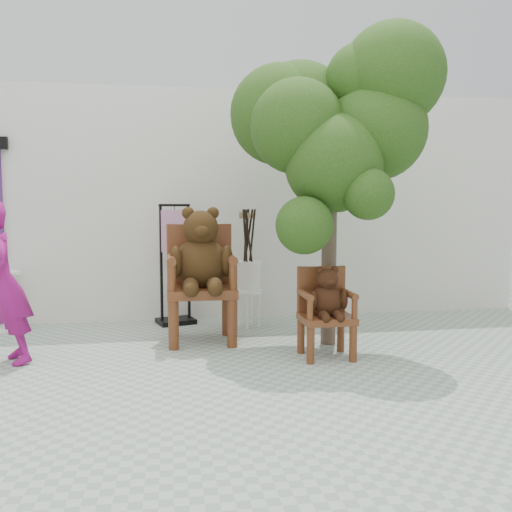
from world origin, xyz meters
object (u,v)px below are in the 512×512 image
(display_stand, at_px, (175,278))
(tree, at_px, (331,120))
(chair_big, at_px, (201,265))
(chair_small, at_px, (326,303))
(person, at_px, (3,284))
(stool_bucket, at_px, (249,275))

(display_stand, height_order, tree, tree)
(chair_big, height_order, chair_small, chair_big)
(person, bearing_deg, chair_small, 58.73)
(stool_bucket, bearing_deg, display_stand, 159.18)
(chair_small, bearing_deg, tree, 69.99)
(display_stand, bearing_deg, chair_big, -91.63)
(chair_big, xyz_separation_m, display_stand, (-0.27, 0.96, -0.27))
(tree, bearing_deg, chair_small, -110.01)
(chair_small, bearing_deg, chair_big, 145.51)
(stool_bucket, distance_m, tree, 2.12)
(chair_big, relative_size, chair_small, 1.63)
(person, distance_m, display_stand, 2.23)
(chair_big, relative_size, stool_bucket, 1.02)
(stool_bucket, height_order, tree, tree)
(chair_small, xyz_separation_m, person, (-3.05, 0.24, 0.23))
(tree, bearing_deg, person, -175.60)
(person, distance_m, stool_bucket, 2.77)
(chair_big, bearing_deg, chair_small, -34.49)
(tree, bearing_deg, stool_bucket, 127.57)
(person, relative_size, stool_bucket, 1.06)
(person, bearing_deg, tree, 67.59)
(chair_small, distance_m, display_stand, 2.29)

